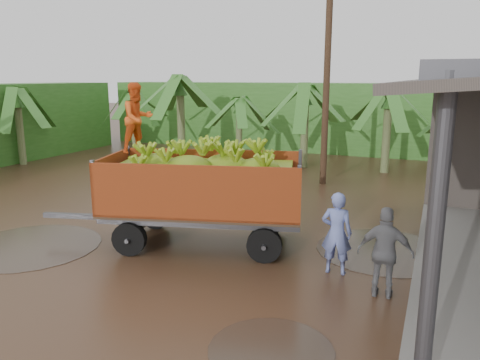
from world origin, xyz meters
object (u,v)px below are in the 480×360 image
(man_blue, at_px, (337,233))
(utility_pole, at_px, (327,66))
(banana_trailer, at_px, (202,187))
(man_grey, at_px, (385,253))

(man_blue, distance_m, utility_pole, 8.98)
(banana_trailer, height_order, man_grey, banana_trailer)
(banana_trailer, relative_size, man_blue, 3.79)
(man_blue, height_order, utility_pole, utility_pole)
(man_blue, bearing_deg, man_grey, 142.21)
(banana_trailer, relative_size, utility_pole, 0.76)
(man_blue, xyz_separation_m, utility_pole, (-2.15, 8.00, 3.46))
(banana_trailer, distance_m, man_grey, 4.52)
(utility_pole, bearing_deg, banana_trailer, -98.64)
(man_blue, relative_size, man_grey, 1.01)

